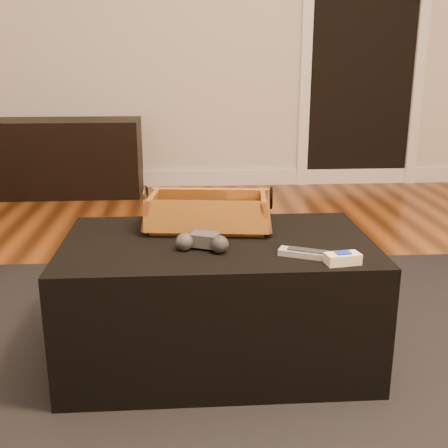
{
  "coord_description": "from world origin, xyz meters",
  "views": [
    {
      "loc": [
        -0.08,
        -1.71,
        1.01
      ],
      "look_at": [
        0.03,
        -0.0,
        0.49
      ],
      "focal_mm": 45.0,
      "sensor_mm": 36.0,
      "label": 1
    }
  ],
  "objects": [
    {
      "name": "doorway_opening",
      "position": [
        1.3,
        2.73,
        1.02
      ],
      "size": [
        0.82,
        0.02,
        2.0
      ],
      "primitive_type": "cube",
      "color": "black",
      "rests_on": "floor"
    },
    {
      "name": "cloth_bundle",
      "position": [
        0.11,
        0.16,
        0.48
      ],
      "size": [
        0.14,
        0.11,
        0.07
      ],
      "primitive_type": "cube",
      "rotation": [
        0.0,
        0.0,
        -0.29
      ],
      "color": "tan",
      "rests_on": "wicker_basket"
    },
    {
      "name": "baseboard",
      "position": [
        0.0,
        2.73,
        0.06
      ],
      "size": [
        5.0,
        0.04,
        0.12
      ],
      "primitive_type": "cube",
      "color": "white",
      "rests_on": "floor"
    },
    {
      "name": "wicker_basket",
      "position": [
        -0.01,
        0.14,
        0.48
      ],
      "size": [
        0.45,
        0.27,
        0.15
      ],
      "color": "#926320",
      "rests_on": "ottoman"
    },
    {
      "name": "silver_remote",
      "position": [
        0.28,
        -0.17,
        0.44
      ],
      "size": [
        0.2,
        0.12,
        0.02
      ],
      "color": "#B8BAC1",
      "rests_on": "ottoman"
    },
    {
      "name": "game_controller",
      "position": [
        -0.04,
        -0.08,
        0.46
      ],
      "size": [
        0.18,
        0.12,
        0.05
      ],
      "color": "#3A393D",
      "rests_on": "ottoman"
    },
    {
      "name": "back_wall",
      "position": [
        0.0,
        2.76,
        1.35
      ],
      "size": [
        5.0,
        0.02,
        2.7
      ],
      "primitive_type": "cube",
      "color": "beige",
      "rests_on": "ground"
    },
    {
      "name": "door_jamb_right",
      "position": [
        1.75,
        2.72,
        1.02
      ],
      "size": [
        0.08,
        0.05,
        2.05
      ],
      "primitive_type": "cube",
      "color": "white",
      "rests_on": "floor"
    },
    {
      "name": "ottoman",
      "position": [
        0.01,
        0.02,
        0.22
      ],
      "size": [
        1.0,
        0.6,
        0.42
      ],
      "primitive_type": "cube",
      "color": "black",
      "rests_on": "area_rug"
    },
    {
      "name": "tv_remote",
      "position": [
        -0.03,
        0.13,
        0.46
      ],
      "size": [
        0.23,
        0.05,
        0.02
      ],
      "primitive_type": "cube",
      "rotation": [
        0.0,
        0.0,
        -0.01
      ],
      "color": "black",
      "rests_on": "wicker_basket"
    },
    {
      "name": "media_cabinet",
      "position": [
        -1.14,
        2.51,
        0.28
      ],
      "size": [
        1.42,
        0.45,
        0.56
      ],
      "primitive_type": "cube",
      "color": "black",
      "rests_on": "floor"
    },
    {
      "name": "cream_gadget",
      "position": [
        0.36,
        -0.22,
        0.45
      ],
      "size": [
        0.11,
        0.07,
        0.04
      ],
      "color": "white",
      "rests_on": "ottoman"
    },
    {
      "name": "floor",
      "position": [
        0.0,
        0.0,
        -0.01
      ],
      "size": [
        5.0,
        5.5,
        0.01
      ],
      "primitive_type": "cube",
      "color": "brown",
      "rests_on": "ground"
    },
    {
      "name": "door_jamb_left",
      "position": [
        0.85,
        2.72,
        1.02
      ],
      "size": [
        0.08,
        0.05,
        2.05
      ],
      "primitive_type": "cube",
      "color": "white",
      "rests_on": "floor"
    },
    {
      "name": "area_rug",
      "position": [
        0.01,
        -0.03,
        0.01
      ],
      "size": [
        2.6,
        2.0,
        0.01
      ],
      "primitive_type": "cube",
      "color": "black",
      "rests_on": "floor"
    }
  ]
}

